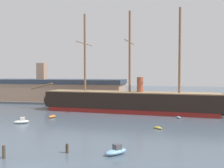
{
  "coord_description": "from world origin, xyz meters",
  "views": [
    {
      "loc": [
        15.01,
        -25.53,
        11.35
      ],
      "look_at": [
        3.43,
        30.16,
        8.9
      ],
      "focal_mm": 40.36,
      "sensor_mm": 36.0,
      "label": 1
    }
  ],
  "objects_px": {
    "tall_ship": "(130,102)",
    "dinghy_alongside_bow": "(52,116)",
    "motorboat_mid_left": "(22,121)",
    "dinghy_far_right": "(209,112)",
    "dinghy_alongside_stern": "(179,117)",
    "mooring_piling_left_pair": "(67,148)",
    "dinghy_mid_right": "(158,128)",
    "dockside_warehouse_left": "(55,91)",
    "dinghy_distant_centre": "(123,104)",
    "mooring_piling_nearest": "(4,152)",
    "motorboat_foreground_right": "(116,151)"
  },
  "relations": [
    {
      "from": "dinghy_far_right",
      "to": "dinghy_alongside_stern",
      "type": "bearing_deg",
      "value": -129.74
    },
    {
      "from": "motorboat_foreground_right",
      "to": "dinghy_far_right",
      "type": "distance_m",
      "value": 45.82
    },
    {
      "from": "motorboat_mid_left",
      "to": "dinghy_alongside_stern",
      "type": "bearing_deg",
      "value": 21.6
    },
    {
      "from": "dinghy_mid_right",
      "to": "dinghy_distant_centre",
      "type": "height_order",
      "value": "dinghy_distant_centre"
    },
    {
      "from": "dockside_warehouse_left",
      "to": "motorboat_foreground_right",
      "type": "bearing_deg",
      "value": -58.59
    },
    {
      "from": "motorboat_foreground_right",
      "to": "dinghy_alongside_bow",
      "type": "xyz_separation_m",
      "value": [
        -21.43,
        25.27,
        -0.2
      ]
    },
    {
      "from": "motorboat_foreground_right",
      "to": "motorboat_mid_left",
      "type": "height_order",
      "value": "motorboat_foreground_right"
    },
    {
      "from": "dinghy_alongside_stern",
      "to": "dockside_warehouse_left",
      "type": "distance_m",
      "value": 53.4
    },
    {
      "from": "dinghy_mid_right",
      "to": "dinghy_alongside_bow",
      "type": "relative_size",
      "value": 0.72
    },
    {
      "from": "dinghy_alongside_stern",
      "to": "dinghy_distant_centre",
      "type": "height_order",
      "value": "dinghy_distant_centre"
    },
    {
      "from": "motorboat_mid_left",
      "to": "dinghy_distant_centre",
      "type": "relative_size",
      "value": 1.26
    },
    {
      "from": "dinghy_mid_right",
      "to": "dinghy_distant_centre",
      "type": "distance_m",
      "value": 40.44
    },
    {
      "from": "dinghy_alongside_stern",
      "to": "mooring_piling_left_pair",
      "type": "height_order",
      "value": "mooring_piling_left_pair"
    },
    {
      "from": "dinghy_mid_right",
      "to": "dinghy_alongside_bow",
      "type": "distance_m",
      "value": 27.82
    },
    {
      "from": "dinghy_alongside_bow",
      "to": "dinghy_distant_centre",
      "type": "bearing_deg",
      "value": 66.54
    },
    {
      "from": "mooring_piling_nearest",
      "to": "dinghy_mid_right",
      "type": "bearing_deg",
      "value": 48.45
    },
    {
      "from": "dinghy_mid_right",
      "to": "dinghy_alongside_bow",
      "type": "bearing_deg",
      "value": 164.1
    },
    {
      "from": "dockside_warehouse_left",
      "to": "dinghy_far_right",
      "type": "bearing_deg",
      "value": -16.89
    },
    {
      "from": "dinghy_far_right",
      "to": "dockside_warehouse_left",
      "type": "bearing_deg",
      "value": 163.11
    },
    {
      "from": "motorboat_mid_left",
      "to": "mooring_piling_nearest",
      "type": "bearing_deg",
      "value": -63.8
    },
    {
      "from": "motorboat_mid_left",
      "to": "dinghy_alongside_stern",
      "type": "relative_size",
      "value": 1.65
    },
    {
      "from": "motorboat_mid_left",
      "to": "dockside_warehouse_left",
      "type": "height_order",
      "value": "dockside_warehouse_left"
    },
    {
      "from": "dinghy_alongside_bow",
      "to": "dinghy_far_right",
      "type": "bearing_deg",
      "value": 22.06
    },
    {
      "from": "dinghy_far_right",
      "to": "motorboat_mid_left",
      "type": "bearing_deg",
      "value": -150.78
    },
    {
      "from": "dinghy_alongside_bow",
      "to": "dinghy_far_right",
      "type": "distance_m",
      "value": 43.68
    },
    {
      "from": "dinghy_mid_right",
      "to": "dinghy_alongside_bow",
      "type": "height_order",
      "value": "dinghy_alongside_bow"
    },
    {
      "from": "mooring_piling_left_pair",
      "to": "dockside_warehouse_left",
      "type": "xyz_separation_m",
      "value": [
        -28.6,
        59.0,
        3.81
      ]
    },
    {
      "from": "tall_ship",
      "to": "dinghy_alongside_bow",
      "type": "xyz_separation_m",
      "value": [
        -18.18,
        -12.51,
        -2.86
      ]
    },
    {
      "from": "motorboat_mid_left",
      "to": "dinghy_far_right",
      "type": "distance_m",
      "value": 50.48
    },
    {
      "from": "motorboat_mid_left",
      "to": "dinghy_far_right",
      "type": "xyz_separation_m",
      "value": [
        44.06,
        24.64,
        -0.22
      ]
    },
    {
      "from": "mooring_piling_nearest",
      "to": "dockside_warehouse_left",
      "type": "distance_m",
      "value": 66.4
    },
    {
      "from": "motorboat_mid_left",
      "to": "dinghy_distant_centre",
      "type": "bearing_deg",
      "value": 66.54
    },
    {
      "from": "tall_ship",
      "to": "dinghy_mid_right",
      "type": "relative_size",
      "value": 30.04
    },
    {
      "from": "dinghy_far_right",
      "to": "dockside_warehouse_left",
      "type": "xyz_separation_m",
      "value": [
        -54.62,
        16.58,
        4.19
      ]
    },
    {
      "from": "dinghy_alongside_stern",
      "to": "motorboat_foreground_right",
      "type": "bearing_deg",
      "value": -108.13
    },
    {
      "from": "dinghy_alongside_bow",
      "to": "dockside_warehouse_left",
      "type": "xyz_separation_m",
      "value": [
        -14.14,
        32.98,
        4.15
      ]
    },
    {
      "from": "dinghy_alongside_stern",
      "to": "dockside_warehouse_left",
      "type": "xyz_separation_m",
      "value": [
        -45.7,
        27.31,
        4.22
      ]
    },
    {
      "from": "tall_ship",
      "to": "motorboat_mid_left",
      "type": "height_order",
      "value": "tall_ship"
    },
    {
      "from": "dinghy_alongside_stern",
      "to": "mooring_piling_left_pair",
      "type": "relative_size",
      "value": 1.64
    },
    {
      "from": "dinghy_alongside_bow",
      "to": "dinghy_alongside_stern",
      "type": "bearing_deg",
      "value": 10.19
    },
    {
      "from": "dinghy_mid_right",
      "to": "dockside_warehouse_left",
      "type": "bearing_deg",
      "value": 135.2
    },
    {
      "from": "dinghy_far_right",
      "to": "mooring_piling_left_pair",
      "type": "relative_size",
      "value": 1.86
    },
    {
      "from": "tall_ship",
      "to": "dinghy_far_right",
      "type": "height_order",
      "value": "tall_ship"
    },
    {
      "from": "motorboat_mid_left",
      "to": "mooring_piling_left_pair",
      "type": "xyz_separation_m",
      "value": [
        18.04,
        -17.78,
        0.16
      ]
    },
    {
      "from": "tall_ship",
      "to": "dinghy_alongside_bow",
      "type": "height_order",
      "value": "tall_ship"
    },
    {
      "from": "tall_ship",
      "to": "dinghy_far_right",
      "type": "distance_m",
      "value": 22.82
    },
    {
      "from": "tall_ship",
      "to": "mooring_piling_left_pair",
      "type": "distance_m",
      "value": 38.78
    },
    {
      "from": "dinghy_distant_centre",
      "to": "mooring_piling_nearest",
      "type": "bearing_deg",
      "value": -95.84
    },
    {
      "from": "motorboat_foreground_right",
      "to": "dinghy_alongside_bow",
      "type": "relative_size",
      "value": 1.27
    },
    {
      "from": "tall_ship",
      "to": "dinghy_mid_right",
      "type": "height_order",
      "value": "tall_ship"
    }
  ]
}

